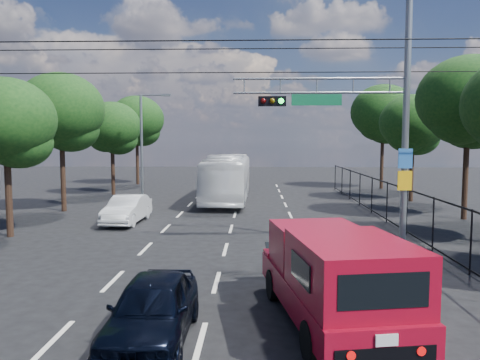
{
  "coord_description": "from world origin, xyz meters",
  "views": [
    {
      "loc": [
        1.1,
        -9.06,
        4.09
      ],
      "look_at": [
        0.62,
        5.66,
        2.8
      ],
      "focal_mm": 35.0,
      "sensor_mm": 36.0,
      "label": 1
    }
  ],
  "objects_px": {
    "red_pickup": "(333,274)",
    "navy_hatchback": "(152,309)",
    "white_bus": "(227,178)",
    "white_van": "(127,209)",
    "signal_mast": "(372,107)"
  },
  "relations": [
    {
      "from": "red_pickup",
      "to": "navy_hatchback",
      "type": "xyz_separation_m",
      "value": [
        -3.78,
        -0.94,
        -0.47
      ]
    },
    {
      "from": "navy_hatchback",
      "to": "white_bus",
      "type": "distance_m",
      "value": 21.73
    },
    {
      "from": "white_bus",
      "to": "white_van",
      "type": "relative_size",
      "value": 2.7
    },
    {
      "from": "signal_mast",
      "to": "navy_hatchback",
      "type": "bearing_deg",
      "value": -128.22
    },
    {
      "from": "white_bus",
      "to": "white_van",
      "type": "xyz_separation_m",
      "value": [
        -4.42,
        -8.39,
        -0.86
      ]
    },
    {
      "from": "signal_mast",
      "to": "navy_hatchback",
      "type": "relative_size",
      "value": 2.43
    },
    {
      "from": "white_bus",
      "to": "signal_mast",
      "type": "bearing_deg",
      "value": -65.51
    },
    {
      "from": "white_van",
      "to": "signal_mast",
      "type": "bearing_deg",
      "value": -24.89
    },
    {
      "from": "white_van",
      "to": "red_pickup",
      "type": "bearing_deg",
      "value": -54.87
    },
    {
      "from": "navy_hatchback",
      "to": "red_pickup",
      "type": "bearing_deg",
      "value": 13.98
    },
    {
      "from": "signal_mast",
      "to": "white_bus",
      "type": "bearing_deg",
      "value": 113.62
    },
    {
      "from": "signal_mast",
      "to": "red_pickup",
      "type": "xyz_separation_m",
      "value": [
        -2.48,
        -7.0,
        -4.1
      ]
    },
    {
      "from": "navy_hatchback",
      "to": "white_bus",
      "type": "relative_size",
      "value": 0.36
    },
    {
      "from": "red_pickup",
      "to": "white_bus",
      "type": "xyz_separation_m",
      "value": [
        -3.55,
        20.77,
        0.4
      ]
    },
    {
      "from": "white_bus",
      "to": "white_van",
      "type": "height_order",
      "value": "white_bus"
    }
  ]
}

